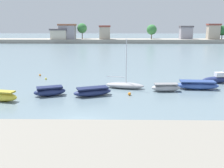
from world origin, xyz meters
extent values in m
plane|color=slate|center=(0.00, 0.00, 0.00)|extent=(400.00, 400.00, 0.00)
ellipsoid|color=yellow|center=(-9.46, 6.53, 0.50)|extent=(3.78, 1.92, 1.00)
cube|color=#A8952A|center=(-9.46, 6.53, 1.08)|extent=(3.04, 1.58, 0.17)
ellipsoid|color=navy|center=(-4.77, 8.81, 0.47)|extent=(3.99, 2.68, 0.93)
cube|color=#161E41|center=(-4.77, 8.81, 1.02)|extent=(3.22, 2.20, 0.17)
ellipsoid|color=navy|center=(0.30, 8.85, 0.43)|extent=(4.80, 3.02, 0.85)
cube|color=#161E41|center=(0.30, 8.85, 0.94)|extent=(3.86, 2.48, 0.17)
ellipsoid|color=#9E9EA3|center=(4.22, 12.50, 0.39)|extent=(5.31, 2.55, 0.77)
cylinder|color=silver|center=(4.39, 12.47, 3.62)|extent=(0.10, 0.10, 5.68)
cylinder|color=#B7B7BC|center=(3.02, 12.75, 1.49)|extent=(2.41, 0.58, 0.08)
ellipsoid|color=#9E9EA3|center=(9.36, 11.06, 0.44)|extent=(3.70, 1.46, 0.88)
cube|color=slate|center=(9.36, 11.06, 0.94)|extent=(2.96, 1.22, 0.12)
ellipsoid|color=#3856A8|center=(13.68, 12.28, 0.46)|extent=(5.61, 2.19, 0.92)
cube|color=navy|center=(13.68, 12.28, 1.00)|extent=(4.49, 1.83, 0.17)
ellipsoid|color=navy|center=(17.47, 15.80, 0.46)|extent=(4.38, 1.80, 0.92)
cube|color=silver|center=(17.88, 15.86, 1.24)|extent=(1.34, 1.00, 0.63)
cube|color=black|center=(18.49, 15.95, 1.30)|extent=(0.19, 0.75, 0.44)
sphere|color=yellow|center=(-7.64, 17.58, 0.14)|extent=(0.28, 0.28, 0.28)
sphere|color=orange|center=(4.69, 9.05, 0.19)|extent=(0.38, 0.38, 0.38)
sphere|color=orange|center=(-9.34, 20.27, 0.16)|extent=(0.32, 0.32, 0.32)
cube|color=gray|center=(0.00, 93.60, 0.82)|extent=(119.07, 10.32, 1.63)
cube|color=beige|center=(-21.86, 92.20, 3.52)|extent=(6.70, 5.56, 3.78)
cube|color=#565156|center=(-21.86, 92.20, 5.77)|extent=(7.37, 6.12, 0.70)
cube|color=#99939E|center=(-18.43, 92.74, 4.52)|extent=(6.85, 4.60, 5.78)
cube|color=#995B42|center=(-18.43, 92.74, 7.77)|extent=(7.54, 5.06, 0.70)
cube|color=#B2A38E|center=(-2.03, 92.13, 4.20)|extent=(4.51, 3.35, 5.14)
cube|color=brown|center=(-2.03, 92.13, 7.13)|extent=(4.96, 3.68, 0.70)
cube|color=#99939E|center=(33.62, 94.65, 4.13)|extent=(5.24, 3.63, 5.00)
cube|color=#565156|center=(33.62, 94.65, 6.99)|extent=(5.76, 3.99, 0.70)
cube|color=#B2A38E|center=(44.78, 92.67, 4.58)|extent=(4.99, 3.31, 5.89)
cube|color=brown|center=(44.78, 92.67, 7.87)|extent=(5.49, 3.64, 0.70)
cylinder|color=brown|center=(18.61, 95.13, 2.75)|extent=(0.36, 0.36, 2.23)
sphere|color=#387A3D|center=(18.61, 95.13, 5.63)|extent=(4.42, 4.42, 4.42)
cylinder|color=brown|center=(48.74, 92.71, 2.65)|extent=(0.36, 0.36, 2.03)
sphere|color=#235B2D|center=(48.74, 92.71, 5.35)|extent=(4.23, 4.23, 4.23)
cylinder|color=brown|center=(-12.21, 94.85, 3.07)|extent=(0.36, 0.36, 2.88)
sphere|color=#387A3D|center=(-12.21, 94.85, 6.23)|extent=(4.30, 4.30, 4.30)
camera|label=1|loc=(3.13, -20.18, 8.37)|focal=40.88mm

